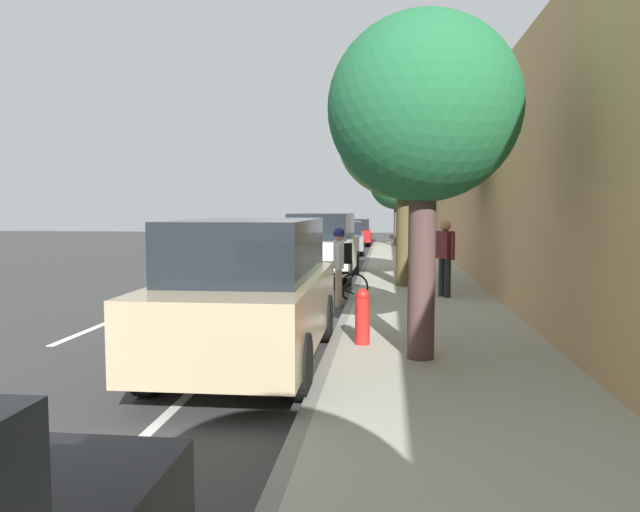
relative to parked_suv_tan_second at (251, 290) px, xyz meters
name	(u,v)px	position (x,y,z in m)	size (l,w,h in m)	color
ground	(300,280)	(-0.73, 9.54, -1.03)	(68.75, 68.75, 0.00)	#373737
sidewalk	(417,280)	(2.72, 9.54, -0.97)	(3.15, 42.97, 0.12)	#A4A494
curb_edge	(360,279)	(1.06, 9.54, -0.97)	(0.16, 42.97, 0.12)	gray
lane_stripe_centre	(200,285)	(-3.36, 8.05, -1.02)	(0.14, 40.00, 0.01)	white
lane_stripe_bike_edge	(311,280)	(-0.41, 9.54, -1.02)	(0.12, 42.97, 0.01)	white
building_facade	(483,190)	(4.54, 9.54, 1.64)	(0.50, 42.97, 5.32)	tan
parked_suv_tan_second	(251,290)	(0.00, 0.00, 0.00)	(2.01, 4.72, 1.99)	tan
parked_suv_white_mid	(323,245)	(-0.09, 9.77, 0.00)	(2.02, 4.73, 1.99)	white
parked_sedan_grey_far	(345,238)	(-0.15, 19.72, -0.27)	(1.97, 4.47, 1.52)	slate
parked_sedan_red_farthest	(355,232)	(0.00, 26.24, -0.27)	(1.95, 4.45, 1.52)	maroon
bicycle_at_curb	(332,287)	(0.60, 5.43, -0.67)	(1.68, 0.54, 0.73)	black
cyclist_with_backpack	(340,258)	(0.82, 4.99, 0.03)	(0.43, 0.62, 1.73)	#C6B284
street_tree_mid_block	(424,111)	(2.31, 0.12, 2.38)	(2.52, 2.52, 4.56)	#493432
street_tree_far_end	(406,145)	(2.31, 7.70, 2.74)	(3.48, 3.48, 5.11)	brown
street_tree_corner	(397,181)	(2.31, 24.58, 2.55)	(2.97, 2.97, 4.99)	brown
pedestrian_on_phone	(445,253)	(3.15, 5.81, 0.09)	(0.40, 0.53, 1.75)	black
fire_hydrant	(363,316)	(1.49, 0.85, -0.48)	(0.22, 0.22, 0.84)	red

